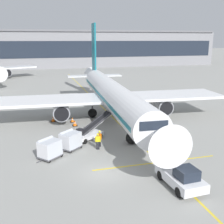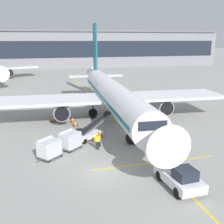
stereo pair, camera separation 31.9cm
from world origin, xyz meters
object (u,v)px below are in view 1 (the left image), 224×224
at_px(parked_airplane, 112,95).
at_px(safety_cone_engine_keepout, 53,119).
at_px(baggage_cart_lead, 70,140).
at_px(baggage_cart_second, 49,148).
at_px(ground_crew_by_loader, 98,140).
at_px(safety_cone_nose_mark, 72,120).
at_px(safety_cone_wingtip, 75,123).
at_px(belt_loader, 90,132).
at_px(pushback_tug, 181,177).
at_px(ground_crew_by_carts, 100,137).

bearing_deg(parked_airplane, safety_cone_engine_keepout, 177.15).
bearing_deg(baggage_cart_lead, parked_airplane, 54.72).
distance_m(baggage_cart_second, ground_crew_by_loader, 4.99).
relative_size(ground_crew_by_loader, safety_cone_nose_mark, 2.62).
bearing_deg(safety_cone_wingtip, parked_airplane, 22.80).
height_order(belt_loader, safety_cone_nose_mark, belt_loader).
height_order(parked_airplane, safety_cone_engine_keepout, parked_airplane).
bearing_deg(ground_crew_by_loader, belt_loader, 93.22).
bearing_deg(belt_loader, parked_airplane, 58.60).
bearing_deg(safety_cone_wingtip, pushback_tug, -72.24).
bearing_deg(ground_crew_by_loader, parked_airplane, 67.82).
distance_m(baggage_cart_second, safety_cone_engine_keepout, 12.48).
height_order(parked_airplane, ground_crew_by_carts, parked_airplane).
bearing_deg(baggage_cart_lead, ground_crew_by_carts, -1.56).
xyz_separation_m(baggage_cart_lead, safety_cone_nose_mark, (1.47, 9.66, -0.68)).
xyz_separation_m(belt_loader, safety_cone_nose_mark, (-1.06, 7.13, -0.49)).
relative_size(ground_crew_by_loader, safety_cone_wingtip, 2.38).
bearing_deg(safety_cone_nose_mark, belt_loader, -81.53).
bearing_deg(safety_cone_engine_keepout, belt_loader, -66.26).
xyz_separation_m(pushback_tug, safety_cone_engine_keepout, (-8.28, 20.50, -0.47)).
relative_size(ground_crew_by_carts, safety_cone_wingtip, 2.38).
distance_m(safety_cone_engine_keepout, safety_cone_nose_mark, 2.70).
bearing_deg(belt_loader, pushback_tug, -69.17).
relative_size(baggage_cart_second, safety_cone_engine_keepout, 3.56).
xyz_separation_m(safety_cone_wingtip, safety_cone_nose_mark, (-0.10, 1.80, -0.03)).
relative_size(pushback_tug, safety_cone_wingtip, 6.17).
bearing_deg(parked_airplane, baggage_cart_second, -128.17).
bearing_deg(ground_crew_by_carts, safety_cone_nose_mark, 99.39).
xyz_separation_m(parked_airplane, safety_cone_engine_keepout, (-8.28, 0.41, -3.09)).
height_order(ground_crew_by_carts, safety_cone_engine_keepout, ground_crew_by_carts).
bearing_deg(safety_cone_engine_keepout, ground_crew_by_carts, -69.00).
distance_m(safety_cone_wingtip, safety_cone_nose_mark, 1.80).
xyz_separation_m(ground_crew_by_loader, safety_cone_wingtip, (-1.15, 8.70, -0.64)).
xyz_separation_m(ground_crew_by_carts, safety_cone_engine_keepout, (-4.12, 10.74, -0.65)).
height_order(ground_crew_by_carts, safety_cone_nose_mark, ground_crew_by_carts).
height_order(baggage_cart_second, safety_cone_engine_keepout, baggage_cart_second).
height_order(ground_crew_by_loader, safety_cone_nose_mark, ground_crew_by_loader).
xyz_separation_m(safety_cone_engine_keepout, safety_cone_wingtip, (2.61, -2.80, 0.00)).
xyz_separation_m(pushback_tug, ground_crew_by_carts, (-4.16, 9.76, 0.17)).
bearing_deg(ground_crew_by_carts, parked_airplane, 68.06).
bearing_deg(ground_crew_by_loader, safety_cone_engine_keepout, 108.12).
xyz_separation_m(belt_loader, pushback_tug, (4.70, -12.37, 0.01)).
xyz_separation_m(pushback_tug, ground_crew_by_loader, (-4.52, 9.00, 0.17)).
height_order(belt_loader, ground_crew_by_loader, belt_loader).
relative_size(parked_airplane, ground_crew_by_carts, 23.97).
xyz_separation_m(ground_crew_by_loader, safety_cone_engine_keepout, (-3.76, 11.50, -0.65)).
xyz_separation_m(parked_airplane, baggage_cart_lead, (-7.25, -10.24, -2.44)).
relative_size(parked_airplane, safety_cone_wingtip, 56.98).
xyz_separation_m(parked_airplane, ground_crew_by_loader, (-4.52, -11.09, -2.45)).
relative_size(pushback_tug, ground_crew_by_loader, 2.59).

